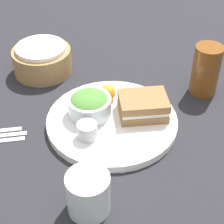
# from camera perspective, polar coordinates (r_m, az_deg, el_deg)

# --- Properties ---
(ground_plane) EXTENTS (4.00, 4.00, 0.00)m
(ground_plane) POSITION_cam_1_polar(r_m,az_deg,el_deg) (0.92, 0.00, -1.88)
(ground_plane) COLOR #232328
(plate) EXTENTS (0.32, 0.32, 0.02)m
(plate) POSITION_cam_1_polar(r_m,az_deg,el_deg) (0.92, 0.00, -1.43)
(plate) COLOR white
(plate) RESTS_ON ground_plane
(sandwich) EXTENTS (0.12, 0.09, 0.05)m
(sandwich) POSITION_cam_1_polar(r_m,az_deg,el_deg) (0.91, 4.75, 0.95)
(sandwich) COLOR olive
(sandwich) RESTS_ON plate
(salad_bowl) EXTENTS (0.11, 0.11, 0.06)m
(salad_bowl) POSITION_cam_1_polar(r_m,az_deg,el_deg) (0.91, -3.47, 1.19)
(salad_bowl) COLOR silver
(salad_bowl) RESTS_ON plate
(dressing_cup) EXTENTS (0.05, 0.05, 0.04)m
(dressing_cup) POSITION_cam_1_polar(r_m,az_deg,el_deg) (0.85, -3.82, -2.85)
(dressing_cup) COLOR #B7B7BC
(dressing_cup) RESTS_ON plate
(orange_wedge) EXTENTS (0.04, 0.04, 0.04)m
(orange_wedge) POSITION_cam_1_polar(r_m,az_deg,el_deg) (0.96, -0.51, 2.98)
(orange_wedge) COLOR orange
(orange_wedge) RESTS_ON plate
(drink_glass) EXTENTS (0.07, 0.07, 0.14)m
(drink_glass) POSITION_cam_1_polar(r_m,az_deg,el_deg) (1.02, 14.10, 6.23)
(drink_glass) COLOR brown
(drink_glass) RESTS_ON ground_plane
(bread_basket) EXTENTS (0.17, 0.17, 0.08)m
(bread_basket) POSITION_cam_1_polar(r_m,az_deg,el_deg) (1.11, -10.59, 7.87)
(bread_basket) COLOR #997547
(bread_basket) RESTS_ON ground_plane
(water_glass) EXTENTS (0.08, 0.08, 0.09)m
(water_glass) POSITION_cam_1_polar(r_m,az_deg,el_deg) (0.72, -3.63, -12.28)
(water_glass) COLOR silver
(water_glass) RESTS_ON ground_plane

